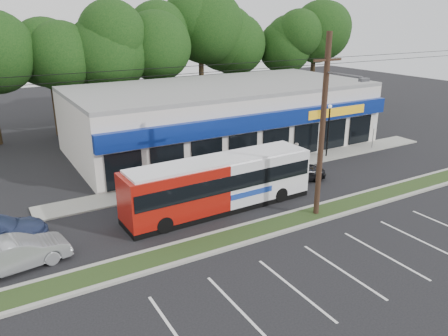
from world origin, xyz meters
TOP-DOWN VIEW (x-y plane):
  - ground at (0.00, 0.00)m, footprint 120.00×120.00m
  - grass_strip at (0.00, 1.00)m, footprint 40.00×1.60m
  - curb_south at (0.00, 0.15)m, footprint 40.00×0.25m
  - curb_north at (0.00, 1.85)m, footprint 40.00×0.25m
  - sidewalk at (5.00, 9.00)m, footprint 32.00×2.20m
  - strip_mall at (5.50, 15.91)m, footprint 25.00×12.55m
  - utility_pole at (2.83, 0.93)m, footprint 50.00×2.77m
  - lamp_post at (11.00, 8.80)m, footprint 0.30×0.30m
  - sign_post at (16.00, 8.57)m, footprint 0.45×0.10m
  - tree_line at (4.00, 26.00)m, footprint 46.76×6.76m
  - metrobus at (-1.29, 4.50)m, footprint 11.57×2.74m
  - car_dark at (5.31, 5.81)m, footprint 4.59×2.31m
  - car_silver at (-12.26, 3.50)m, footprint 4.65×2.17m
  - pedestrian_a at (5.89, 7.35)m, footprint 0.68×0.54m
  - pedestrian_b at (7.56, 8.50)m, footprint 0.99×0.86m

SIDE VIEW (x-z plane):
  - ground at x=0.00m, z-range 0.00..0.00m
  - sidewalk at x=5.00m, z-range 0.00..0.10m
  - grass_strip at x=0.00m, z-range 0.00..0.12m
  - curb_south at x=0.00m, z-range 0.00..0.14m
  - curb_north at x=0.00m, z-range 0.00..0.14m
  - car_silver at x=-12.26m, z-range 0.00..1.47m
  - car_dark at x=5.31m, z-range 0.00..1.50m
  - pedestrian_a at x=5.89m, z-range 0.00..1.61m
  - pedestrian_b at x=7.56m, z-range 0.00..1.75m
  - sign_post at x=16.00m, z-range 0.44..2.67m
  - metrobus at x=-1.29m, z-range 0.09..3.19m
  - strip_mall at x=5.50m, z-range 0.00..5.30m
  - lamp_post at x=11.00m, z-range 0.55..4.80m
  - utility_pole at x=2.83m, z-range 0.41..10.41m
  - tree_line at x=4.00m, z-range 2.50..14.33m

